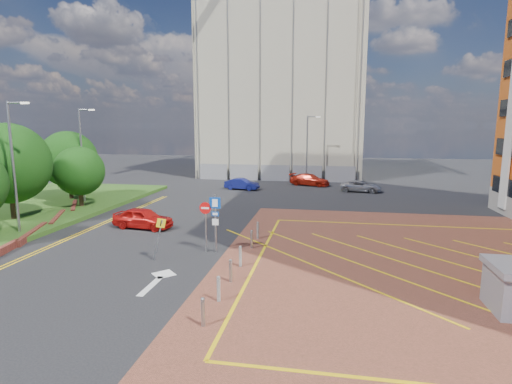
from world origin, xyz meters
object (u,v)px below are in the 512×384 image
(car_red_left, at_px, (143,218))
(car_silver_back, at_px, (361,186))
(tree_d, at_px, (69,159))
(lamp_left_near, at_px, (14,162))
(lamp_left_far, at_px, (82,151))
(warning_sign, at_px, (159,234))
(car_blue_back, at_px, (242,184))
(sign_cluster, at_px, (212,217))
(tree_c, at_px, (79,171))
(tree_b, at_px, (9,163))
(car_red_back, at_px, (310,180))
(lamp_back, at_px, (308,147))

(car_red_left, relative_size, car_silver_back, 0.97)
(tree_d, bearing_deg, lamp_left_near, -69.65)
(lamp_left_far, height_order, warning_sign, lamp_left_far)
(tree_d, relative_size, car_blue_back, 1.64)
(tree_d, bearing_deg, sign_cluster, -35.58)
(lamp_left_far, xyz_separation_m, car_silver_back, (24.35, 11.26, -4.08))
(car_blue_back, bearing_deg, sign_cluster, -162.65)
(tree_c, relative_size, lamp_left_near, 0.61)
(tree_d, height_order, lamp_left_near, lamp_left_near)
(tree_b, height_order, tree_d, tree_b)
(lamp_left_near, distance_m, sign_cluster, 13.04)
(tree_d, bearing_deg, car_blue_back, 34.49)
(car_blue_back, bearing_deg, warning_sign, -168.65)
(lamp_left_far, distance_m, car_red_back, 24.36)
(car_red_left, bearing_deg, sign_cluster, -117.58)
(warning_sign, xyz_separation_m, car_silver_back, (11.84, 24.17, -0.85))
(tree_d, xyz_separation_m, car_red_left, (10.74, -7.82, -3.18))
(lamp_back, relative_size, car_red_back, 1.73)
(tree_d, height_order, car_blue_back, tree_d)
(car_red_left, bearing_deg, car_silver_back, -33.75)
(car_red_back, bearing_deg, lamp_left_near, 164.20)
(tree_b, distance_m, warning_sign, 15.07)
(warning_sign, bearing_deg, tree_d, 136.36)
(lamp_left_near, height_order, car_red_left, lamp_left_near)
(car_silver_back, bearing_deg, lamp_left_near, 141.87)
(lamp_back, xyz_separation_m, sign_cluster, (-3.78, -27.02, -2.41))
(tree_b, distance_m, lamp_left_near, 4.32)
(warning_sign, distance_m, car_blue_back, 23.44)
(tree_d, distance_m, car_blue_back, 17.12)
(tree_c, relative_size, car_silver_back, 1.17)
(sign_cluster, xyz_separation_m, warning_sign, (-2.21, -1.89, -0.52))
(car_silver_back, bearing_deg, lamp_back, 59.28)
(lamp_back, bearing_deg, lamp_left_far, -139.14)
(car_silver_back, bearing_deg, tree_c, 127.81)
(lamp_left_far, height_order, sign_cluster, lamp_left_far)
(car_red_back, bearing_deg, tree_b, 155.98)
(lamp_left_near, height_order, car_blue_back, lamp_left_near)
(car_red_left, xyz_separation_m, car_silver_back, (15.68, 18.08, -0.11))
(warning_sign, relative_size, car_blue_back, 0.61)
(car_red_left, bearing_deg, lamp_left_far, 58.99)
(warning_sign, xyz_separation_m, car_red_back, (6.37, 27.78, -0.76))
(tree_c, distance_m, sign_cluster, 16.53)
(lamp_left_near, relative_size, warning_sign, 3.56)
(tree_d, bearing_deg, tree_b, -82.87)
(tree_c, xyz_separation_m, sign_cluster, (13.80, -9.02, -1.24))
(sign_cluster, distance_m, car_red_left, 7.47)
(lamp_back, bearing_deg, lamp_left_near, -122.40)
(lamp_left_near, xyz_separation_m, car_blue_back, (9.77, 20.52, -4.05))
(tree_d, relative_size, car_silver_back, 1.45)
(tree_b, xyz_separation_m, car_silver_back, (25.43, 18.26, -3.65))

